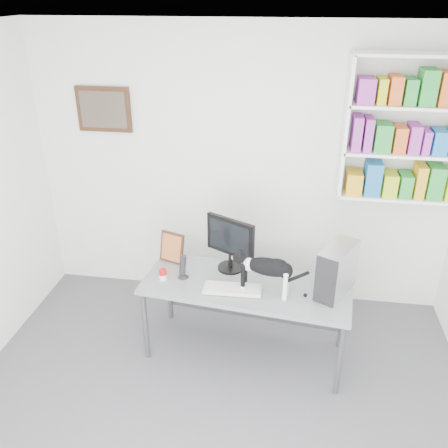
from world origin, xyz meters
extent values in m
cube|color=#505055|center=(0.00, 0.00, 0.01)|extent=(4.00, 4.00, 0.01)
cube|color=white|center=(0.00, 0.00, 2.70)|extent=(4.00, 4.00, 0.01)
cube|color=white|center=(0.00, 2.00, 1.35)|extent=(4.00, 0.01, 2.70)
cube|color=white|center=(1.40, 1.85, 1.85)|extent=(1.03, 0.28, 1.24)
cube|color=#3F2314|center=(-1.30, 1.97, 1.90)|extent=(0.52, 0.04, 0.42)
cube|color=gray|center=(0.16, 1.04, 0.36)|extent=(1.78, 0.86, 0.72)
cube|color=black|center=(0.00, 1.26, 0.96)|extent=(0.51, 0.41, 0.50)
cube|color=silver|center=(0.06, 0.93, 0.73)|extent=(0.47, 0.19, 0.04)
cube|color=#B2B2B7|center=(0.88, 1.03, 0.92)|extent=(0.35, 0.45, 0.42)
cylinder|color=black|center=(-0.38, 1.06, 0.82)|extent=(0.13, 0.13, 0.22)
cube|color=#3F2314|center=(-0.53, 1.31, 0.86)|extent=(0.25, 0.16, 0.29)
cylinder|color=red|center=(-0.54, 1.00, 0.76)|extent=(0.09, 0.09, 0.10)
camera|label=1|loc=(0.48, -2.24, 2.92)|focal=38.00mm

